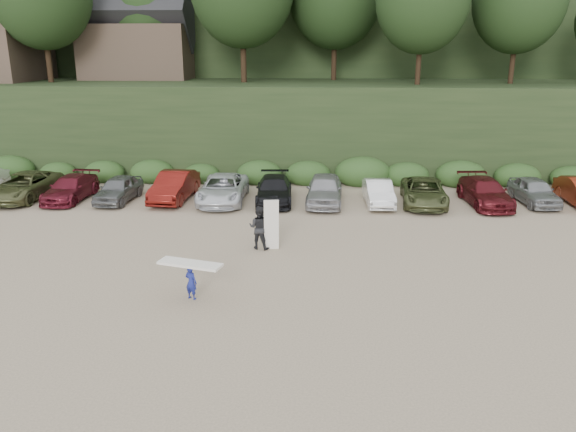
{
  "coord_description": "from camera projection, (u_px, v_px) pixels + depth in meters",
  "views": [
    {
      "loc": [
        1.89,
        -20.7,
        8.58
      ],
      "look_at": [
        0.62,
        3.0,
        1.3
      ],
      "focal_mm": 35.0,
      "sensor_mm": 36.0,
      "label": 1
    }
  ],
  "objects": [
    {
      "name": "ground",
      "position": [
        269.0,
        269.0,
        22.37
      ],
      "size": [
        120.0,
        120.0,
        0.0
      ],
      "primitive_type": "plane",
      "color": "tan",
      "rests_on": "ground"
    },
    {
      "name": "adult_surfer",
      "position": [
        260.0,
        227.0,
        24.32
      ],
      "size": [
        1.42,
        0.93,
        2.27
      ],
      "color": "black",
      "rests_on": "ground"
    },
    {
      "name": "child_surfer",
      "position": [
        191.0,
        274.0,
        19.49
      ],
      "size": [
        2.36,
        1.23,
        1.36
      ],
      "color": "navy",
      "rests_on": "ground"
    },
    {
      "name": "parked_cars",
      "position": [
        237.0,
        189.0,
        31.77
      ],
      "size": [
        39.27,
        5.54,
        1.64
      ],
      "color": "#BCBCC1",
      "rests_on": "ground"
    },
    {
      "name": "hillside_backdrop",
      "position": [
        297.0,
        15.0,
        53.39
      ],
      "size": [
        90.0,
        41.5,
        28.0
      ],
      "color": "black",
      "rests_on": "ground"
    }
  ]
}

